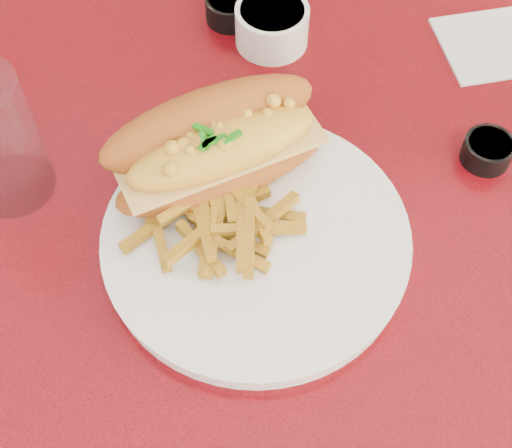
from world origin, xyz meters
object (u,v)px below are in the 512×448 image
(sauce_cup_left, at_px, (230,7))
(sauce_cup_right, at_px, (488,150))
(diner_table, at_px, (353,269))
(fork, at_px, (329,201))
(booth_bench_far, at_px, (418,31))
(mac_hoagie, at_px, (218,145))
(dinner_plate, at_px, (256,240))
(gravy_ramekin, at_px, (272,24))

(sauce_cup_left, distance_m, sauce_cup_right, 0.35)
(diner_table, bearing_deg, fork, -133.72)
(booth_bench_far, height_order, fork, booth_bench_far)
(sauce_cup_left, xyz_separation_m, sauce_cup_right, (0.32, -0.13, -0.00))
(booth_bench_far, distance_m, mac_hoagie, 1.02)
(dinner_plate, height_order, sauce_cup_right, sauce_cup_right)
(gravy_ramekin, distance_m, sauce_cup_right, 0.28)
(diner_table, bearing_deg, sauce_cup_left, 136.70)
(booth_bench_far, distance_m, dinner_plate, 1.04)
(booth_bench_far, height_order, gravy_ramekin, booth_bench_far)
(fork, bearing_deg, mac_hoagie, 77.44)
(diner_table, bearing_deg, sauce_cup_right, 36.11)
(diner_table, relative_size, mac_hoagie, 5.25)
(fork, xyz_separation_m, sauce_cup_right, (0.14, 0.11, -0.01))
(gravy_ramekin, height_order, sauce_cup_right, gravy_ramekin)
(gravy_ramekin, bearing_deg, dinner_plate, -76.79)
(booth_bench_far, xyz_separation_m, mac_hoagie, (-0.15, -0.85, 0.54))
(mac_hoagie, xyz_separation_m, gravy_ramekin, (-0.01, 0.22, -0.04))
(dinner_plate, bearing_deg, sauce_cup_right, 41.17)
(diner_table, distance_m, booth_bench_far, 0.87)
(mac_hoagie, height_order, fork, mac_hoagie)
(diner_table, height_order, gravy_ramekin, gravy_ramekin)
(dinner_plate, bearing_deg, booth_bench_far, 84.15)
(mac_hoagie, relative_size, gravy_ramekin, 2.56)
(dinner_plate, relative_size, fork, 2.18)
(dinner_plate, bearing_deg, mac_hoagie, 132.89)
(booth_bench_far, xyz_separation_m, sauce_cup_left, (-0.22, -0.61, 0.50))
(diner_table, bearing_deg, mac_hoagie, -166.76)
(sauce_cup_left, bearing_deg, mac_hoagie, -74.47)
(gravy_ramekin, bearing_deg, sauce_cup_left, 158.01)
(diner_table, xyz_separation_m, sauce_cup_left, (-0.22, 0.20, 0.18))
(booth_bench_far, bearing_deg, sauce_cup_right, -81.88)
(sauce_cup_left, bearing_deg, dinner_plate, -67.67)
(mac_hoagie, height_order, sauce_cup_right, mac_hoagie)
(gravy_ramekin, distance_m, sauce_cup_left, 0.06)
(fork, bearing_deg, sauce_cup_left, 25.57)
(gravy_ramekin, bearing_deg, diner_table, -48.78)
(dinner_plate, bearing_deg, fork, 45.93)
(fork, relative_size, sauce_cup_left, 2.44)
(fork, height_order, sauce_cup_left, sauce_cup_left)
(dinner_plate, relative_size, sauce_cup_left, 5.33)
(sauce_cup_left, bearing_deg, diner_table, -43.30)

